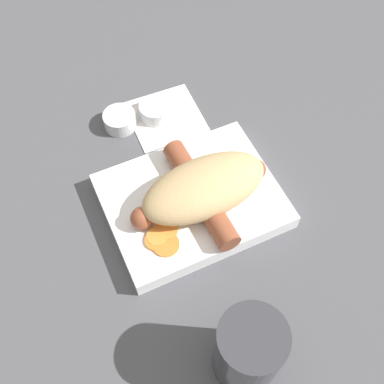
{
  "coord_description": "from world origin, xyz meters",
  "views": [
    {
      "loc": [
        0.14,
        0.3,
        0.57
      ],
      "look_at": [
        0.0,
        0.0,
        0.04
      ],
      "focal_mm": 45.0,
      "sensor_mm": 36.0,
      "label": 1
    }
  ],
  "objects": [
    {
      "name": "food_tray",
      "position": [
        0.0,
        0.0,
        0.01
      ],
      "size": [
        0.23,
        0.18,
        0.03
      ],
      "color": "white",
      "rests_on": "ground_plane"
    },
    {
      "name": "bread_roll",
      "position": [
        -0.01,
        0.01,
        0.05
      ],
      "size": [
        0.17,
        0.09,
        0.05
      ],
      "color": "tan",
      "rests_on": "food_tray"
    },
    {
      "name": "ground_plane",
      "position": [
        0.0,
        0.0,
        0.0
      ],
      "size": [
        3.0,
        3.0,
        0.0
      ],
      "primitive_type": "plane",
      "color": "#4C4C51"
    },
    {
      "name": "drink_glass",
      "position": [
        0.03,
        0.21,
        0.06
      ],
      "size": [
        0.07,
        0.07,
        0.11
      ],
      "color": "#333338",
      "rests_on": "ground_plane"
    },
    {
      "name": "napkin",
      "position": [
        -0.03,
        -0.16,
        0.0
      ],
      "size": [
        0.11,
        0.11,
        0.0
      ],
      "color": "white",
      "rests_on": "ground_plane"
    },
    {
      "name": "condiment_cup_near",
      "position": [
        -0.02,
        -0.17,
        0.01
      ],
      "size": [
        0.05,
        0.05,
        0.02
      ],
      "color": "silver",
      "rests_on": "ground_plane"
    },
    {
      "name": "sausage",
      "position": [
        -0.01,
        0.01,
        0.04
      ],
      "size": [
        0.2,
        0.17,
        0.03
      ],
      "color": "brown",
      "rests_on": "food_tray"
    },
    {
      "name": "condiment_cup_far",
      "position": [
        0.04,
        -0.18,
        0.01
      ],
      "size": [
        0.05,
        0.05,
        0.02
      ],
      "color": "silver",
      "rests_on": "ground_plane"
    },
    {
      "name": "pickled_veggies",
      "position": [
        0.06,
        0.04,
        0.03
      ],
      "size": [
        0.06,
        0.06,
        0.0
      ],
      "color": "orange",
      "rests_on": "food_tray"
    }
  ]
}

